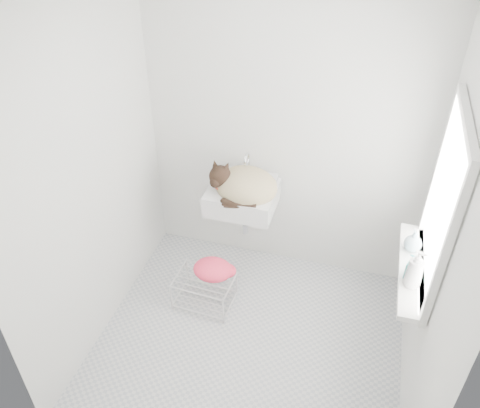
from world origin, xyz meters
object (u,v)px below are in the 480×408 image
(bottle_a, at_px, (411,285))
(bottle_c, at_px, (411,249))
(wire_rack, at_px, (204,289))
(bottle_b, at_px, (411,278))
(sink, at_px, (242,188))
(cat, at_px, (243,186))

(bottle_a, xyz_separation_m, bottle_c, (0.00, 0.33, 0.00))
(wire_rack, bearing_deg, bottle_a, -9.59)
(bottle_a, xyz_separation_m, bottle_b, (0.00, 0.06, 0.00))
(bottle_b, relative_size, bottle_c, 1.15)
(bottle_b, bearing_deg, bottle_c, 90.00)
(wire_rack, bearing_deg, sink, 68.72)
(sink, bearing_deg, bottle_a, -29.19)
(bottle_c, bearing_deg, bottle_b, -90.00)
(sink, bearing_deg, bottle_b, -27.05)
(cat, relative_size, bottle_c, 3.62)
(cat, bearing_deg, bottle_c, -6.68)
(sink, xyz_separation_m, bottle_a, (1.26, -0.71, 0.00))
(bottle_b, bearing_deg, sink, 152.95)
(sink, height_order, cat, cat)
(cat, bearing_deg, sink, 128.71)
(bottle_a, bearing_deg, sink, 150.81)
(sink, distance_m, wire_rack, 0.86)
(bottle_a, bearing_deg, wire_rack, 170.41)
(sink, xyz_separation_m, cat, (0.01, -0.02, 0.04))
(wire_rack, xyz_separation_m, bottle_c, (1.44, 0.09, 0.70))
(cat, relative_size, wire_rack, 1.23)
(wire_rack, distance_m, bottle_b, 1.62)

